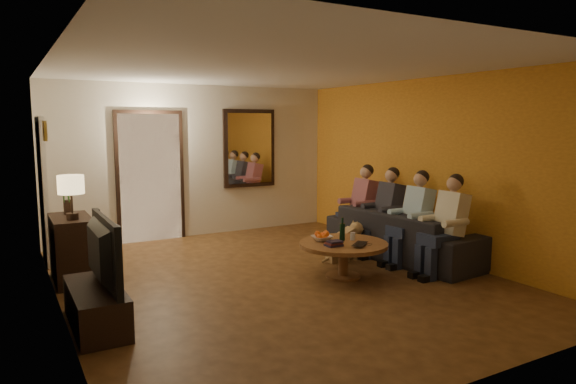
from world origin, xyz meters
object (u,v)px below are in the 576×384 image
dresser (72,249)px  sofa (404,234)px  bowl (322,238)px  wine_bottle (342,229)px  laptop (364,245)px  tv (93,253)px  person_d (361,209)px  person_a (447,229)px  person_c (386,215)px  person_b (414,221)px  dog (343,241)px  tv_stand (96,307)px  table_lamp (71,197)px  coffee_table (343,260)px

dresser → sofa: dresser is taller
bowl → wine_bottle: (0.23, -0.12, 0.12)m
sofa → laptop: size_ratio=7.35×
tv → person_d: size_ratio=0.97×
sofa → person_a: size_ratio=2.01×
person_a → person_c: (0.00, 1.20, 0.00)m
person_b → sofa: bearing=71.6°
dresser → person_b: person_b is taller
dog → wine_bottle: bearing=-126.6°
sofa → bowl: sofa is taller
person_a → dog: bearing=121.7°
person_a → person_d: size_ratio=1.00×
tv_stand → wine_bottle: bearing=4.8°
person_a → laptop: bearing=165.6°
table_lamp → bowl: size_ratio=2.08×
sofa → person_a: bearing=168.6°
tv → wine_bottle: 3.07m
sofa → coffee_table: size_ratio=2.17×
person_b → dog: 1.02m
person_d → person_a: bearing=-90.0°
table_lamp → wine_bottle: (3.05, -1.20, -0.47)m
coffee_table → wine_bottle: bearing=63.4°
person_d → dog: (-0.75, -0.59, -0.32)m
table_lamp → person_a: bearing=-23.9°
person_c → bowl: person_c is taller
person_b → laptop: 1.17m
person_a → coffee_table: size_ratio=1.08×
person_a → wine_bottle: bearing=150.2°
tv_stand → person_b: bearing=2.6°
tv_stand → person_d: (4.22, 1.39, 0.40)m
tv_stand → wine_bottle: (3.05, 0.26, 0.41)m
person_d → dog: person_d is taller
person_c → bowl: 1.46m
tv_stand → wine_bottle: 3.09m
tv_stand → person_c: (4.22, 0.79, 0.40)m
bowl → laptop: bowl is taller
person_d → dog: size_ratio=2.14×
sofa → dog: (-0.85, 0.31, -0.07)m
person_d → coffee_table: person_d is taller
person_c → bowl: (-1.40, -0.41, -0.12)m
sofa → laptop: (-1.22, -0.61, 0.11)m
table_lamp → sofa: (4.32, -0.97, -0.72)m
sofa → laptop: sofa is taller
person_d → wine_bottle: bearing=-135.9°
tv_stand → sofa: size_ratio=0.48×
person_c → coffee_table: size_ratio=1.08×
table_lamp → person_b: table_lamp is taller
sofa → tv: bearing=91.4°
wine_bottle → tv: bearing=-175.2°
person_c → dog: (-0.75, 0.01, -0.32)m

